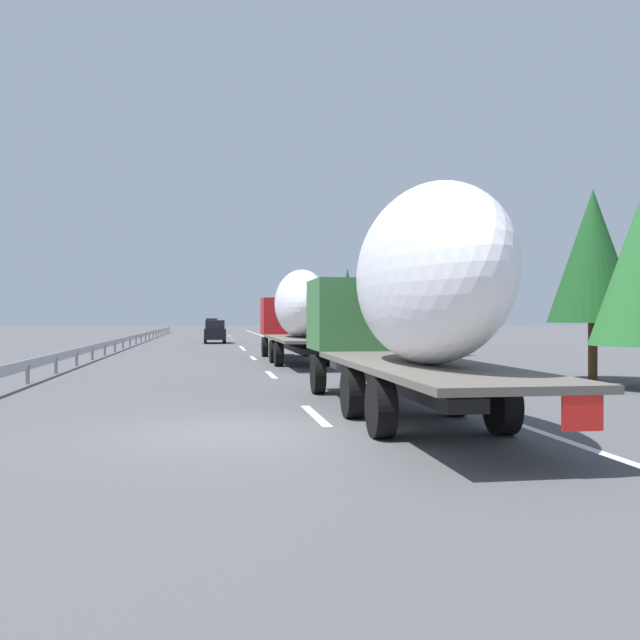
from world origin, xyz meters
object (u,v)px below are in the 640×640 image
truck_lead (297,310)px  car_silver_hatch (212,325)px  truck_trailing (407,294)px  road_sign (302,313)px  car_black_suv (215,332)px

truck_lead → car_silver_hatch: size_ratio=3.45×
truck_trailing → car_silver_hatch: bearing=2.3°
car_silver_hatch → road_sign: bearing=-172.7°
car_black_suv → truck_trailing: bearing=-175.3°
road_sign → car_black_suv: bearing=62.4°
truck_trailing → car_black_suv: truck_trailing is taller
truck_lead → truck_trailing: truck_trailing is taller
truck_trailing → car_black_suv: size_ratio=3.00×
car_silver_hatch → car_black_suv: 48.99m
car_silver_hatch → car_black_suv: (-48.99, -0.07, -0.03)m
truck_lead → truck_trailing: 18.25m
truck_trailing → truck_lead: bearing=-0.0°
car_silver_hatch → road_sign: (-52.47, -6.73, 1.41)m
truck_lead → road_sign: size_ratio=4.05×
car_silver_hatch → road_sign: road_sign is taller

